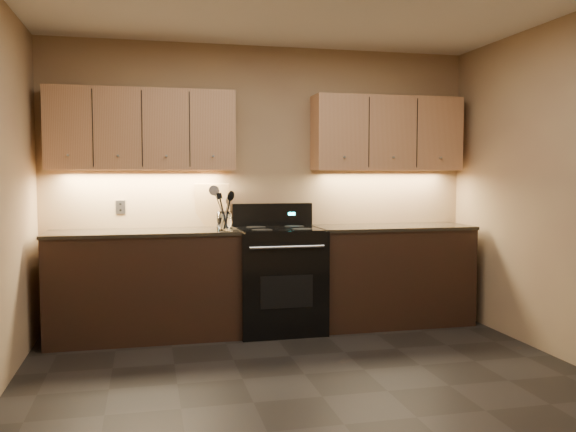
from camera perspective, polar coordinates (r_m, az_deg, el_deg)
name	(u,v)px	position (r m, az deg, el deg)	size (l,w,h in m)	color
floor	(322,397)	(4.05, 3.22, -16.52)	(4.00, 4.00, 0.00)	black
wall_back	(263,186)	(5.74, -2.35, 2.80)	(4.00, 0.04, 2.60)	tan
counter_left	(145,284)	(5.43, -13.28, -6.24)	(1.62, 0.62, 0.93)	black
counter_right	(392,274)	(5.87, 9.67, -5.41)	(1.46, 0.62, 0.93)	black
stove	(279,278)	(5.53, -0.89, -5.80)	(0.76, 0.68, 1.14)	black
upper_cab_left	(142,130)	(5.50, -13.50, 7.85)	(1.60, 0.30, 0.70)	tan
upper_cab_right	(387,134)	(5.95, 9.25, 7.61)	(1.44, 0.30, 0.70)	tan
outlet_plate	(120,207)	(5.65, -15.40, 0.81)	(0.09, 0.01, 0.12)	#B2B5BA
utensil_crock	(224,222)	(5.28, -5.98, -0.53)	(0.17, 0.17, 0.16)	white
cutting_board	(213,205)	(5.64, -7.06, 1.00)	(0.32, 0.02, 0.40)	tan
wooden_spoon	(221,212)	(5.26, -6.25, 0.41)	(0.06, 0.06, 0.29)	tan
black_spoon	(224,209)	(5.28, -6.02, 0.63)	(0.06, 0.06, 0.33)	black
black_turner	(227,210)	(5.25, -5.76, 0.58)	(0.08, 0.08, 0.32)	black
steel_skimmer	(228,207)	(5.27, -5.67, 0.85)	(0.09, 0.09, 0.37)	silver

